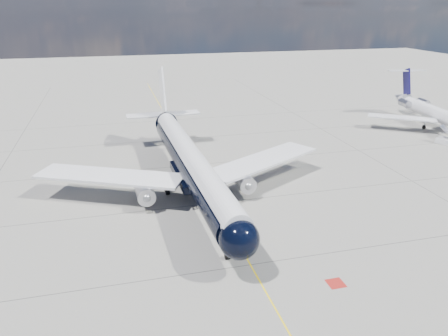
# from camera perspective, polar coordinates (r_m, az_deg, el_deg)

# --- Properties ---
(ground) EXTENTS (320.00, 320.00, 0.00)m
(ground) POSITION_cam_1_polar(r_m,az_deg,el_deg) (75.84, -4.71, 1.67)
(ground) COLOR gray
(ground) RESTS_ON ground
(taxiway_centerline) EXTENTS (0.16, 160.00, 0.01)m
(taxiway_centerline) POSITION_cam_1_polar(r_m,az_deg,el_deg) (71.20, -3.99, 0.41)
(taxiway_centerline) COLOR yellow
(taxiway_centerline) RESTS_ON ground
(red_marking) EXTENTS (1.60, 1.60, 0.01)m
(red_marking) POSITION_cam_1_polar(r_m,az_deg,el_deg) (43.66, 14.38, -14.39)
(red_marking) COLOR maroon
(red_marking) RESTS_ON ground
(main_airliner) EXTENTS (41.09, 49.97, 14.45)m
(main_airliner) POSITION_cam_1_polar(r_m,az_deg,el_deg) (59.87, -4.54, 0.96)
(main_airliner) COLOR black
(main_airliner) RESTS_ON ground
(regional_jet) EXTENTS (27.87, 32.22, 10.91)m
(regional_jet) POSITION_cam_1_polar(r_m,az_deg,el_deg) (101.87, 25.61, 6.67)
(regional_jet) COLOR white
(regional_jet) RESTS_ON ground
(boarding_stair) EXTENTS (3.55, 3.89, 3.49)m
(boarding_stair) POSITION_cam_1_polar(r_m,az_deg,el_deg) (91.83, 27.06, 3.25)
(boarding_stair) COLOR white
(boarding_stair) RESTS_ON ground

